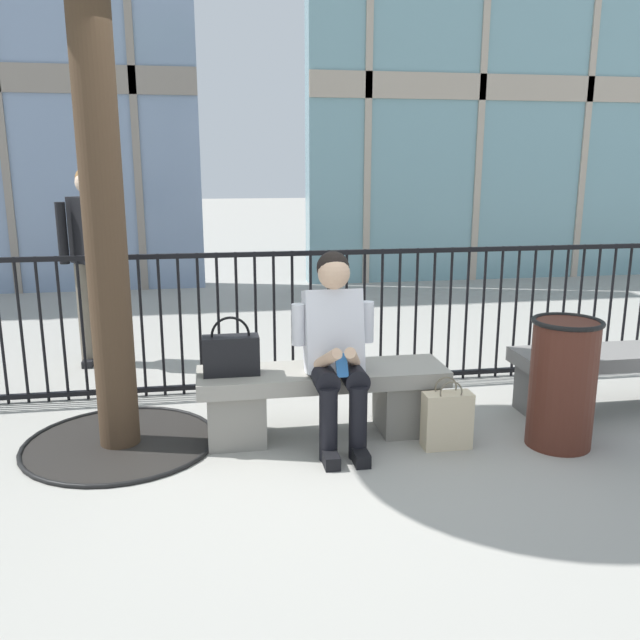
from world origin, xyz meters
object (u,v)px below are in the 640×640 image
stone_bench (323,395)px  bystander_at_railing (93,251)px  stone_bench_far (623,374)px  trash_can (562,382)px  seated_person_with_phone (336,344)px  shopping_bag (447,419)px  handbag_on_bench (231,354)px

stone_bench → bystander_at_railing: size_ratio=0.94×
bystander_at_railing → stone_bench_far: bearing=-25.0°
stone_bench_far → trash_can: bearing=-147.0°
stone_bench → seated_person_with_phone: seated_person_with_phone is taller
shopping_bag → stone_bench: bearing=155.9°
stone_bench → stone_bench_far: bearing=2.3°
handbag_on_bench → trash_can: 2.07m
stone_bench_far → trash_can: (-0.76, -0.49, 0.15)m
stone_bench → seated_person_with_phone: 0.40m
handbag_on_bench → bystander_at_railing: (-1.09, 1.90, 0.42)m
stone_bench_far → handbag_on_bench: bearing=-178.0°
stone_bench_far → stone_bench: bearing=-177.7°
stone_bench → stone_bench_far: size_ratio=1.00×
stone_bench → trash_can: 1.50m
handbag_on_bench → stone_bench_far: bearing=2.0°
stone_bench → shopping_bag: bearing=-24.1°
seated_person_with_phone → handbag_on_bench: size_ratio=3.26×
stone_bench → handbag_on_bench: (-0.58, -0.01, 0.31)m
handbag_on_bench → bystander_at_railing: bystander_at_railing is taller
shopping_bag → stone_bench_far: same height
bystander_at_railing → seated_person_with_phone: bearing=-49.4°
stone_bench → stone_bench_far: same height
seated_person_with_phone → stone_bench_far: seated_person_with_phone is taller
stone_bench → shopping_bag: (0.73, -0.33, -0.09)m
shopping_bag → seated_person_with_phone: bearing=163.6°
trash_can → handbag_on_bench: bearing=168.9°
bystander_at_railing → trash_can: size_ratio=2.10×
shopping_bag → stone_bench_far: size_ratio=0.28×
seated_person_with_phone → trash_can: seated_person_with_phone is taller
stone_bench → bystander_at_railing: (-1.67, 1.89, 0.73)m
shopping_bag → trash_can: (0.71, -0.08, 0.23)m
handbag_on_bench → shopping_bag: (1.31, -0.32, -0.40)m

